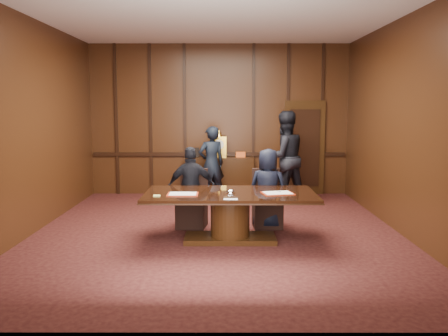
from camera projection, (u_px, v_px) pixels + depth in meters
The scene contains 13 objects.
room at pixel (221, 128), 7.74m from camera, with size 7.00×7.04×3.50m.
sideboard at pixel (219, 175), 11.00m from camera, with size 1.60×0.45×1.54m.
conference_table at pixel (230, 209), 7.27m from camera, with size 2.62×1.32×0.76m.
folder_left at pixel (183, 194), 7.07m from camera, with size 0.46×0.34×0.02m.
folder_right at pixel (278, 193), 7.14m from camera, with size 0.52×0.41×0.02m.
inkstand at pixel (231, 194), 6.78m from camera, with size 0.20×0.14×0.12m.
notepad at pixel (157, 196), 6.95m from camera, with size 0.10×0.07×0.01m, color #DDD96C.
chair_left at pixel (192, 210), 8.17m from camera, with size 0.54×0.54×0.99m.
chair_right at pixel (267, 210), 8.17m from camera, with size 0.51×0.51×0.99m.
signatory_left at pixel (191, 188), 8.04m from camera, with size 0.82×0.34×1.39m, color black.
signatory_right at pixel (268, 189), 8.04m from camera, with size 0.67×0.43×1.36m, color black.
witness_left at pixel (211, 164), 10.34m from camera, with size 0.60×0.39×1.64m, color black.
witness_right at pixel (284, 157), 10.06m from camera, with size 0.96×0.75×1.97m, color black.
Camera 1 is at (0.13, -7.63, 2.07)m, focal length 38.00 mm.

